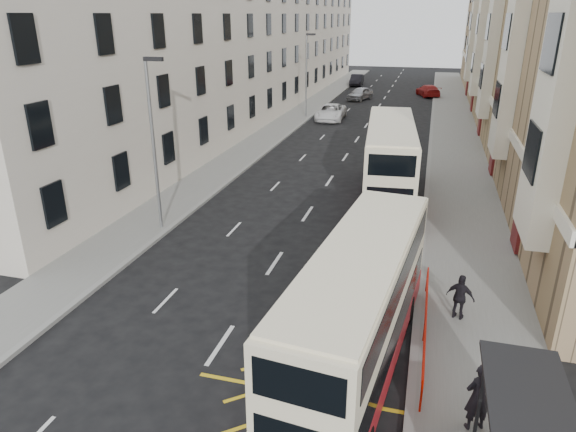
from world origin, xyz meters
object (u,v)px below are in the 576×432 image
(street_lamp_near, at_px, (154,137))
(double_decker_rear, at_px, (389,162))
(street_lamp_far, at_px, (307,71))
(pedestrian_near, at_px, (478,397))
(car_silver, at_px, (360,94))
(car_red, at_px, (428,91))
(double_decker_front, at_px, (359,310))
(white_van, at_px, (331,112))
(pedestrian_far, at_px, (460,297))
(car_dark, at_px, (357,80))

(street_lamp_near, relative_size, double_decker_rear, 0.72)
(street_lamp_far, height_order, pedestrian_near, street_lamp_far)
(car_silver, bearing_deg, car_red, 52.01)
(double_decker_front, bearing_deg, car_red, 95.07)
(pedestrian_near, distance_m, white_van, 41.14)
(pedestrian_near, distance_m, pedestrian_far, 5.13)
(double_decker_front, height_order, double_decker_rear, double_decker_rear)
(double_decker_rear, relative_size, car_silver, 2.49)
(pedestrian_far, height_order, white_van, pedestrian_far)
(double_decker_front, distance_m, double_decker_rear, 15.45)
(double_decker_rear, relative_size, car_dark, 2.31)
(white_van, relative_size, car_red, 1.09)
(double_decker_rear, relative_size, white_van, 2.02)
(street_lamp_near, distance_m, pedestrian_near, 17.34)
(car_silver, xyz_separation_m, car_red, (8.00, 5.28, -0.03))
(street_lamp_far, xyz_separation_m, car_dark, (1.15, 26.93, -3.84))
(white_van, bearing_deg, double_decker_rear, -72.56)
(street_lamp_near, bearing_deg, car_red, 76.65)
(street_lamp_far, distance_m, double_decker_front, 39.58)
(pedestrian_near, relative_size, car_dark, 0.39)
(car_dark, bearing_deg, double_decker_rear, -81.81)
(car_red, bearing_deg, pedestrian_near, 74.29)
(street_lamp_near, bearing_deg, double_decker_rear, 36.13)
(car_dark, bearing_deg, car_red, -40.65)
(street_lamp_far, relative_size, double_decker_rear, 0.72)
(pedestrian_far, bearing_deg, street_lamp_near, 0.45)
(white_van, bearing_deg, street_lamp_far, 174.87)
(double_decker_rear, xyz_separation_m, car_silver, (-6.62, 35.95, -1.46))
(double_decker_rear, bearing_deg, pedestrian_far, -78.95)
(double_decker_rear, relative_size, car_red, 2.21)
(street_lamp_near, distance_m, car_red, 50.16)
(street_lamp_far, relative_size, pedestrian_near, 4.23)
(car_red, bearing_deg, white_van, 46.39)
(car_silver, bearing_deg, double_decker_front, -63.49)
(pedestrian_near, bearing_deg, car_red, -112.16)
(street_lamp_near, xyz_separation_m, car_silver, (3.55, 43.38, -3.87))
(pedestrian_far, xyz_separation_m, car_silver, (-10.14, 47.96, -0.20))
(car_silver, distance_m, car_red, 9.59)
(pedestrian_near, bearing_deg, street_lamp_near, -59.36)
(street_lamp_far, xyz_separation_m, double_decker_front, (10.69, -38.02, -2.60))
(street_lamp_far, xyz_separation_m, car_silver, (3.55, 13.38, -3.87))
(pedestrian_far, distance_m, car_dark, 62.78)
(double_decker_front, relative_size, pedestrian_near, 5.39)
(pedestrian_far, relative_size, car_red, 0.32)
(street_lamp_far, height_order, double_decker_rear, street_lamp_far)
(street_lamp_far, relative_size, car_silver, 1.78)
(car_silver, bearing_deg, street_lamp_far, -86.27)
(double_decker_front, xyz_separation_m, car_dark, (-9.54, 64.95, -1.24))
(double_decker_front, height_order, car_silver, double_decker_front)
(street_lamp_near, xyz_separation_m, street_lamp_far, (0.00, 30.00, 0.00))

